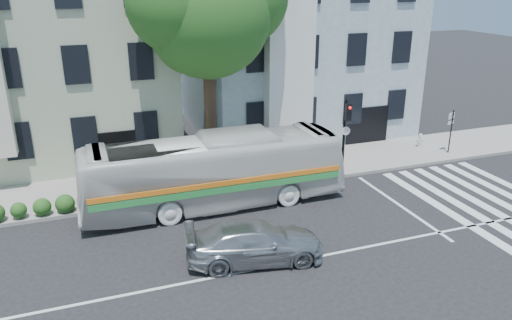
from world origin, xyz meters
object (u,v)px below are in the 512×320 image
sedan (255,242)px  traffic_signal (346,129)px  bus (214,171)px  fire_hydrant (420,140)px

sedan → traffic_signal: 8.51m
sedan → traffic_signal: traffic_signal is taller
bus → sedan: bearing=-178.5°
bus → traffic_signal: size_ratio=2.83×
sedan → traffic_signal: (6.34, 5.39, 1.81)m
bus → traffic_signal: (6.47, 0.74, 0.97)m
bus → sedan: (0.13, -4.65, -0.84)m
fire_hydrant → traffic_signal: bearing=-159.1°
bus → fire_hydrant: bearing=-76.4°
traffic_signal → fire_hydrant: bearing=28.3°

